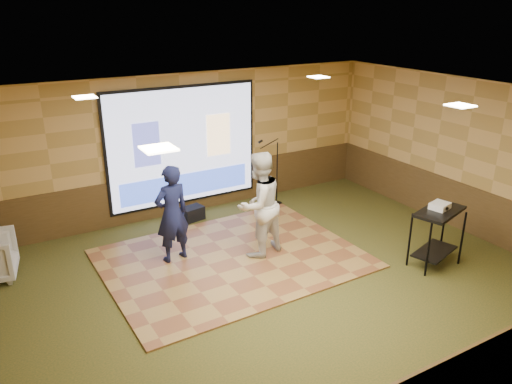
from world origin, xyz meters
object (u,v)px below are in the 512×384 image
player_left (172,214)px  projector (440,206)px  duffel_bag (192,213)px  player_right (259,205)px  av_table (438,226)px  mic_stand (275,184)px  dance_floor (233,258)px  projector_screen (184,147)px

player_left → projector: size_ratio=5.48×
duffel_bag → player_right: bearing=-78.3°
player_left → av_table: bearing=138.7°
av_table → mic_stand: (-0.93, 3.77, -0.25)m
projector → duffel_bag: projector is taller
dance_floor → player_left: size_ratio=2.52×
projector → player_left: bearing=134.4°
projector_screen → duffel_bag: bearing=-97.5°
player_left → projector: (3.91, -2.36, 0.19)m
projector → player_right: bearing=129.7°
dance_floor → player_right: (0.50, -0.08, 0.97)m
projector_screen → mic_stand: 2.22m
player_right → duffel_bag: size_ratio=4.16×
player_left → duffel_bag: 1.95m
projector_screen → projector: (2.87, -4.31, -0.38)m
av_table → projector: (0.04, 0.05, 0.35)m
player_right → dance_floor: bearing=-22.8°
projector_screen → av_table: 5.24m
player_right → av_table: (2.46, -1.85, -0.25)m
dance_floor → player_right: bearing=-8.6°
av_table → dance_floor: bearing=147.0°
projector_screen → av_table: projector_screen is taller
mic_stand → duffel_bag: bearing=-166.4°
dance_floor → projector: projector is taller
player_right → av_table: size_ratio=1.84×
projector_screen → av_table: size_ratio=3.20×
player_right → projector: size_ratio=5.99×
duffel_bag → av_table: bearing=-53.5°
dance_floor → duffel_bag: bearing=87.8°
player_left → player_right: size_ratio=0.92×
dance_floor → player_left: player_left is taller
player_left → mic_stand: size_ratio=1.12×
projector_screen → duffel_bag: size_ratio=7.23×
projector → av_table: bearing=-143.4°
player_left → duffel_bag: size_ratio=3.81×
projector_screen → duffel_bag: projector_screen is taller
player_right → projector: 3.08m
av_table → mic_stand: mic_stand is taller
player_left → dance_floor: bearing=142.6°
dance_floor → mic_stand: bearing=42.2°
dance_floor → player_right: 1.10m
dance_floor → player_left: 1.36m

